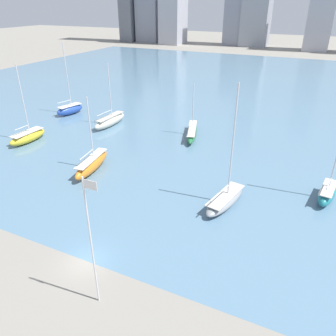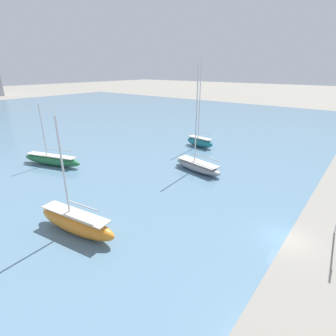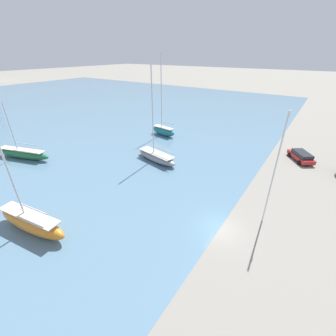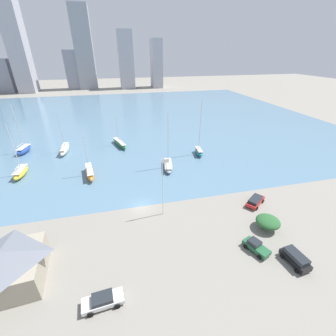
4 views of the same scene
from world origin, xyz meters
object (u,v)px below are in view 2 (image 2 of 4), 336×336
at_px(sailboat_green, 52,160).
at_px(sailboat_gray, 198,165).
at_px(sailboat_orange, 76,222).
at_px(sailboat_teal, 200,141).

bearing_deg(sailboat_green, sailboat_gray, -76.11).
height_order(sailboat_gray, sailboat_orange, sailboat_gray).
xyz_separation_m(sailboat_orange, sailboat_teal, (31.85, 6.11, 0.00)).
relative_size(sailboat_gray, sailboat_green, 1.40).
bearing_deg(sailboat_gray, sailboat_orange, -170.41).
relative_size(sailboat_orange, sailboat_teal, 0.67).
height_order(sailboat_gray, sailboat_teal, sailboat_teal).
bearing_deg(sailboat_orange, sailboat_green, 57.89).
xyz_separation_m(sailboat_gray, sailboat_orange, (-20.51, 0.49, 0.26)).
relative_size(sailboat_orange, sailboat_green, 1.02).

